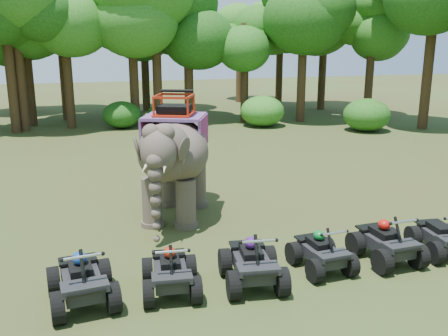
{
  "coord_description": "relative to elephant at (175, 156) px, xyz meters",
  "views": [
    {
      "loc": [
        -3.92,
        -11.58,
        5.37
      ],
      "look_at": [
        0.0,
        1.2,
        1.9
      ],
      "focal_mm": 40.0,
      "sensor_mm": 36.0,
      "label": 1
    }
  ],
  "objects": [
    {
      "name": "atv_2",
      "position": [
        0.7,
        -4.97,
        -1.26
      ],
      "size": [
        1.55,
        1.96,
        1.33
      ],
      "primitive_type": null,
      "rotation": [
        0.0,
        0.0,
        -0.14
      ],
      "color": "black",
      "rests_on": "ground"
    },
    {
      "name": "atv_5",
      "position": [
        5.92,
        -4.82,
        -1.32
      ],
      "size": [
        1.38,
        1.76,
        1.21
      ],
      "primitive_type": null,
      "rotation": [
        0.0,
        0.0,
        -0.12
      ],
      "color": "black",
      "rests_on": "ground"
    },
    {
      "name": "tree_39",
      "position": [
        3.46,
        23.83,
        2.27
      ],
      "size": [
        5.87,
        5.87,
        8.38
      ],
      "primitive_type": null,
      "color": "#195114",
      "rests_on": "ground"
    },
    {
      "name": "tree_45",
      "position": [
        15.91,
        20.74,
        2.72
      ],
      "size": [
        6.5,
        6.5,
        9.29
      ],
      "primitive_type": null,
      "color": "#195114",
      "rests_on": "ground"
    },
    {
      "name": "tree_32",
      "position": [
        -3.23,
        21.05,
        2.32
      ],
      "size": [
        5.94,
        5.94,
        8.49
      ],
      "primitive_type": null,
      "color": "#195114",
      "rests_on": "ground"
    },
    {
      "name": "elephant",
      "position": [
        0.0,
        0.0,
        0.0
      ],
      "size": [
        3.69,
        5.01,
        3.85
      ],
      "primitive_type": null,
      "rotation": [
        0.0,
        0.0,
        -0.41
      ],
      "color": "#4F433A",
      "rests_on": "ground"
    },
    {
      "name": "tree_0",
      "position": [
        1.02,
        17.71,
        2.76
      ],
      "size": [
        6.57,
        6.57,
        9.38
      ],
      "primitive_type": null,
      "color": "#195114",
      "rests_on": "ground"
    },
    {
      "name": "tree_44",
      "position": [
        11.22,
        26.98,
        2.2
      ],
      "size": [
        5.78,
        5.78,
        8.25
      ],
      "primitive_type": null,
      "color": "#195114",
      "rests_on": "ground"
    },
    {
      "name": "tree_36",
      "position": [
        -5.84,
        26.02,
        3.25
      ],
      "size": [
        7.24,
        7.24,
        10.34
      ],
      "primitive_type": null,
      "color": "#195114",
      "rests_on": "ground"
    },
    {
      "name": "tree_2",
      "position": [
        8.12,
        16.75,
        1.61
      ],
      "size": [
        4.95,
        4.95,
        7.07
      ],
      "primitive_type": null,
      "color": "#195114",
      "rests_on": "ground"
    },
    {
      "name": "tree_37",
      "position": [
        12.82,
        21.97,
        1.84
      ],
      "size": [
        5.27,
        5.27,
        7.53
      ],
      "primitive_type": null,
      "color": "#195114",
      "rests_on": "ground"
    },
    {
      "name": "tree_4",
      "position": [
        16.65,
        15.41,
        2.16
      ],
      "size": [
        5.72,
        5.72,
        8.18
      ],
      "primitive_type": null,
      "color": "#195114",
      "rests_on": "ground"
    },
    {
      "name": "tree_46",
      "position": [
        -5.29,
        19.11,
        1.59
      ],
      "size": [
        4.93,
        4.93,
        7.04
      ],
      "primitive_type": null,
      "color": "#195114",
      "rests_on": "ground"
    },
    {
      "name": "tree_35",
      "position": [
        2.46,
        17.43,
        2.68
      ],
      "size": [
        6.45,
        6.45,
        9.22
      ],
      "primitive_type": null,
      "color": "#195114",
      "rests_on": "ground"
    },
    {
      "name": "tree_5",
      "position": [
        17.69,
        10.89,
        2.98
      ],
      "size": [
        6.87,
        6.87,
        9.81
      ],
      "primitive_type": null,
      "color": "#195114",
      "rests_on": "ground"
    },
    {
      "name": "tree_40",
      "position": [
        4.61,
        17.84,
        3.02
      ],
      "size": [
        6.92,
        6.92,
        9.89
      ],
      "primitive_type": null,
      "color": "#195114",
      "rests_on": "ground"
    },
    {
      "name": "tree_38",
      "position": [
        2.64,
        23.88,
        2.79
      ],
      "size": [
        6.6,
        6.6,
        9.43
      ],
      "primitive_type": null,
      "color": "#195114",
      "rests_on": "ground"
    },
    {
      "name": "tree_42",
      "position": [
        -2.97,
        17.58,
        2.19
      ],
      "size": [
        5.76,
        5.76,
        8.23
      ],
      "primitive_type": null,
      "color": "#195114",
      "rests_on": "ground"
    },
    {
      "name": "ground",
      "position": [
        1.02,
        -2.99,
        -1.93
      ],
      "size": [
        110.0,
        110.0,
        0.0
      ],
      "primitive_type": "plane",
      "color": "#47381E",
      "rests_on": "ground"
    },
    {
      "name": "tree_3",
      "position": [
        11.69,
        15.62,
        2.55
      ],
      "size": [
        6.26,
        6.26,
        8.94
      ],
      "primitive_type": null,
      "color": "#195114",
      "rests_on": "ground"
    },
    {
      "name": "atv_3",
      "position": [
        2.53,
        -4.75,
        -1.34
      ],
      "size": [
        1.23,
        1.63,
        1.17
      ],
      "primitive_type": null,
      "rotation": [
        0.0,
        0.0,
        0.06
      ],
      "color": "black",
      "rests_on": "ground"
    },
    {
      "name": "atv_1",
      "position": [
        -1.12,
        -4.79,
        -1.31
      ],
      "size": [
        1.42,
        1.81,
        1.23
      ],
      "primitive_type": null,
      "rotation": [
        0.0,
        0.0,
        -0.13
      ],
      "color": "black",
      "rests_on": "ground"
    },
    {
      "name": "tree_43",
      "position": [
        -5.66,
        17.22,
        2.74
      ],
      "size": [
        6.53,
        6.53,
        9.33
      ],
      "primitive_type": null,
      "color": "#195114",
      "rests_on": "ground"
    },
    {
      "name": "atv_0",
      "position": [
        -2.96,
        -4.71,
        -1.25
      ],
      "size": [
        1.48,
        1.92,
        1.35
      ],
      "primitive_type": null,
      "rotation": [
        0.0,
        0.0,
        0.09
      ],
      "color": "black",
      "rests_on": "ground"
    },
    {
      "name": "atv_4",
      "position": [
        4.29,
        -4.8,
        -1.28
      ],
      "size": [
        1.31,
        1.77,
        1.28
      ],
      "primitive_type": null,
      "rotation": [
        0.0,
        0.0,
        0.03
      ],
      "color": "black",
      "rests_on": "ground"
    },
    {
      "name": "tree_31",
      "position": [
        -6.12,
        16.84,
        2.14
      ],
      "size": [
        5.69,
        5.69,
        8.13
      ],
      "primitive_type": null,
      "color": "#195114",
      "rests_on": "ground"
    },
    {
      "name": "tree_1",
      "position": [
        4.73,
        18.29,
        1.95
      ],
      "size": [
        5.43,
        5.43,
        7.76
      ],
      "primitive_type": null,
      "color": "#195114",
      "rests_on": "ground"
    }
  ]
}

